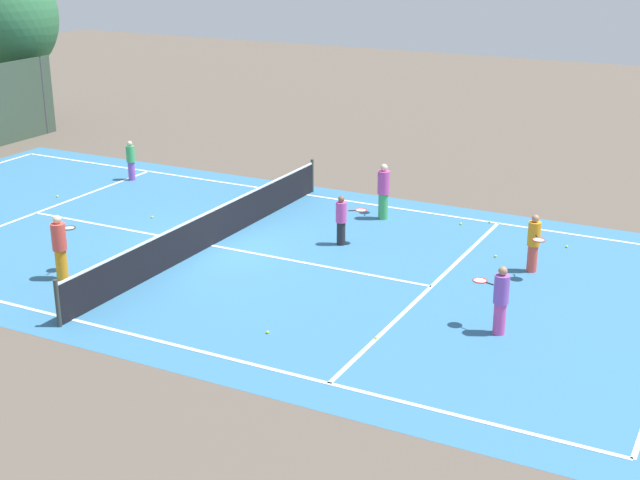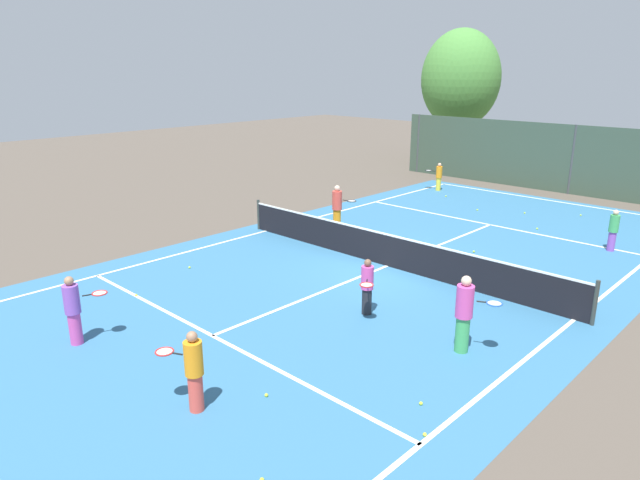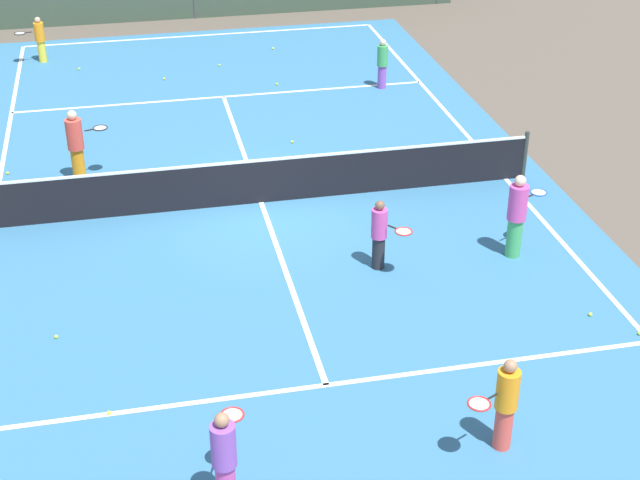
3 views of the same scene
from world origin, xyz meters
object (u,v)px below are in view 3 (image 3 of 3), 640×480
player_3 (225,459)px  tennis_ball_3 (164,79)px  tennis_ball_6 (8,173)px  tennis_ball_12 (219,65)px  tennis_ball_11 (109,413)px  player_4 (517,215)px  tennis_ball_2 (509,392)px  tennis_ball_9 (273,48)px  player_6 (380,234)px  tennis_ball_1 (590,314)px  tennis_ball_5 (640,333)px  player_1 (505,403)px  player_0 (382,63)px  player_2 (39,39)px  tennis_ball_8 (79,69)px  tennis_ball_4 (56,337)px  tennis_ball_0 (277,84)px  player_5 (76,145)px  tennis_ball_10 (292,142)px

player_3 → tennis_ball_3: size_ratio=23.36×
tennis_ball_6 → tennis_ball_12: 8.43m
tennis_ball_11 → player_4: bearing=22.6°
tennis_ball_2 → tennis_ball_9: size_ratio=1.00×
player_6 → tennis_ball_12: bearing=97.3°
tennis_ball_1 → tennis_ball_5: size_ratio=1.00×
player_1 → player_6: (-0.39, 5.16, -0.05)m
player_1 → tennis_ball_11: size_ratio=22.76×
player_1 → tennis_ball_3: size_ratio=22.76×
player_0 → player_2: (-9.20, 4.23, -0.01)m
player_2 → tennis_ball_6: 7.89m
tennis_ball_2 → tennis_ball_11: size_ratio=1.00×
player_6 → tennis_ball_8: size_ratio=21.09×
player_1 → tennis_ball_5: bearing=32.7°
player_2 → player_4: 16.46m
tennis_ball_4 → player_6: bearing=10.6°
tennis_ball_8 → tennis_ball_12: same height
tennis_ball_3 → tennis_ball_0: bearing=-19.8°
tennis_ball_1 → tennis_ball_8: (-8.67, 14.92, 0.00)m
tennis_ball_12 → tennis_ball_6: bearing=-131.1°
tennis_ball_0 → tennis_ball_9: (0.43, 3.13, 0.00)m
player_0 → tennis_ball_12: size_ratio=20.72×
player_0 → tennis_ball_1: player_0 is taller
player_1 → player_5: size_ratio=0.91×
player_2 → tennis_ball_4: player_2 is taller
player_3 → tennis_ball_1: 7.44m
tennis_ball_9 → player_6: bearing=-91.1°
tennis_ball_6 → tennis_ball_8: (1.55, 6.88, 0.00)m
tennis_ball_4 → tennis_ball_6: bearing=100.2°
player_5 → player_4: bearing=-32.2°
player_5 → player_0: bearing=28.0°
tennis_ball_1 → player_4: bearing=102.7°
tennis_ball_12 → player_2: bearing=163.6°
tennis_ball_0 → tennis_ball_2: (1.14, -14.18, 0.00)m
player_1 → player_3: 3.95m
tennis_ball_10 → tennis_ball_11: same height
player_4 → tennis_ball_5: bearing=-70.4°
tennis_ball_6 → tennis_ball_12: size_ratio=1.00×
tennis_ball_5 → tennis_ball_12: (-5.23, 15.11, 0.00)m
tennis_ball_5 → tennis_ball_12: 15.98m
player_2 → tennis_ball_1: 18.65m
tennis_ball_3 → player_5: bearing=-110.1°
player_0 → tennis_ball_6: 10.36m
player_3 → tennis_ball_4: (-2.30, 4.39, -0.76)m
player_2 → tennis_ball_8: player_2 is taller
player_5 → player_2: bearing=97.5°
tennis_ball_0 → tennis_ball_10: same height
tennis_ball_6 → tennis_ball_10: bearing=3.3°
player_4 → tennis_ball_6: 11.33m
player_2 → player_5: (1.13, -8.53, 0.16)m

